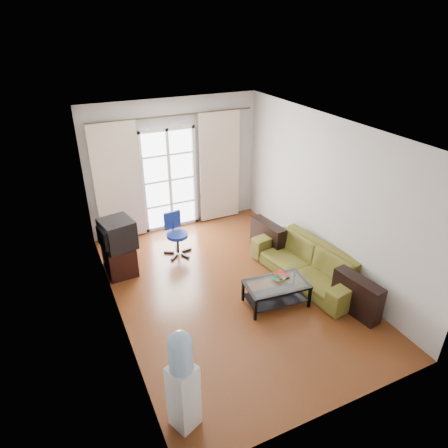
# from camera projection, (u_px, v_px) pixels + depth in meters

# --- Properties ---
(floor) EXTENTS (5.20, 5.20, 0.00)m
(floor) POSITION_uv_depth(u_px,v_px,m) (230.00, 289.00, 6.70)
(floor) COLOR brown
(floor) RESTS_ON ground
(ceiling) EXTENTS (5.20, 5.20, 0.00)m
(ceiling) POSITION_uv_depth(u_px,v_px,m) (231.00, 129.00, 5.44)
(ceiling) COLOR white
(ceiling) RESTS_ON wall_back
(wall_back) EXTENTS (3.60, 0.02, 2.70)m
(wall_back) POSITION_uv_depth(u_px,v_px,m) (175.00, 165.00, 8.15)
(wall_back) COLOR #BBB7B2
(wall_back) RESTS_ON floor
(wall_front) EXTENTS (3.60, 0.02, 2.70)m
(wall_front) POSITION_uv_depth(u_px,v_px,m) (343.00, 323.00, 3.98)
(wall_front) COLOR #BBB7B2
(wall_front) RESTS_ON floor
(wall_left) EXTENTS (0.02, 5.20, 2.70)m
(wall_left) POSITION_uv_depth(u_px,v_px,m) (111.00, 242.00, 5.39)
(wall_left) COLOR #BBB7B2
(wall_left) RESTS_ON floor
(wall_right) EXTENTS (0.02, 5.20, 2.70)m
(wall_right) POSITION_uv_depth(u_px,v_px,m) (326.00, 197.00, 6.74)
(wall_right) COLOR #BBB7B2
(wall_right) RESTS_ON floor
(french_door) EXTENTS (1.16, 0.06, 2.15)m
(french_door) POSITION_uv_depth(u_px,v_px,m) (170.00, 180.00, 8.18)
(french_door) COLOR white
(french_door) RESTS_ON wall_back
(curtain_rod) EXTENTS (3.30, 0.04, 0.04)m
(curtain_rod) POSITION_uv_depth(u_px,v_px,m) (173.00, 115.00, 7.59)
(curtain_rod) COLOR #4C3F2D
(curtain_rod) RESTS_ON wall_back
(curtain_left) EXTENTS (0.90, 0.07, 2.35)m
(curtain_left) POSITION_uv_depth(u_px,v_px,m) (118.00, 183.00, 7.68)
(curtain_left) COLOR beige
(curtain_left) RESTS_ON curtain_rod
(curtain_right) EXTENTS (0.90, 0.07, 2.35)m
(curtain_right) POSITION_uv_depth(u_px,v_px,m) (220.00, 167.00, 8.48)
(curtain_right) COLOR beige
(curtain_right) RESTS_ON curtain_rod
(radiator) EXTENTS (0.64, 0.12, 0.64)m
(radiator) POSITION_uv_depth(u_px,v_px,m) (213.00, 205.00, 8.85)
(radiator) COLOR gray
(radiator) RESTS_ON floor
(sofa) EXTENTS (2.36, 1.44, 0.62)m
(sofa) POSITION_uv_depth(u_px,v_px,m) (307.00, 263.00, 6.83)
(sofa) COLOR brown
(sofa) RESTS_ON floor
(coffee_table) EXTENTS (1.02, 0.65, 0.40)m
(coffee_table) POSITION_uv_depth(u_px,v_px,m) (276.00, 291.00, 6.24)
(coffee_table) COLOR silver
(coffee_table) RESTS_ON floor
(bowl) EXTENTS (0.28, 0.28, 0.05)m
(bowl) POSITION_uv_depth(u_px,v_px,m) (278.00, 279.00, 6.24)
(bowl) COLOR #318834
(bowl) RESTS_ON coffee_table
(book) EXTENTS (0.22, 0.26, 0.02)m
(book) POSITION_uv_depth(u_px,v_px,m) (277.00, 276.00, 6.31)
(book) COLOR maroon
(book) RESTS_ON coffee_table
(remote) EXTENTS (0.16, 0.05, 0.02)m
(remote) POSITION_uv_depth(u_px,v_px,m) (284.00, 278.00, 6.27)
(remote) COLOR black
(remote) RESTS_ON coffee_table
(tv_stand) EXTENTS (0.51, 0.74, 0.53)m
(tv_stand) POSITION_uv_depth(u_px,v_px,m) (119.00, 258.00, 7.07)
(tv_stand) COLOR black
(tv_stand) RESTS_ON floor
(crt_tv) EXTENTS (0.63, 0.64, 0.50)m
(crt_tv) POSITION_uv_depth(u_px,v_px,m) (116.00, 234.00, 6.77)
(crt_tv) COLOR black
(crt_tv) RESTS_ON tv_stand
(task_chair) EXTENTS (0.63, 0.63, 0.83)m
(task_chair) POSITION_uv_depth(u_px,v_px,m) (177.00, 242.00, 7.59)
(task_chair) COLOR black
(task_chair) RESTS_ON floor
(water_cooler) EXTENTS (0.35, 0.35, 1.33)m
(water_cooler) POSITION_uv_depth(u_px,v_px,m) (182.00, 379.00, 4.18)
(water_cooler) COLOR white
(water_cooler) RESTS_ON floor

